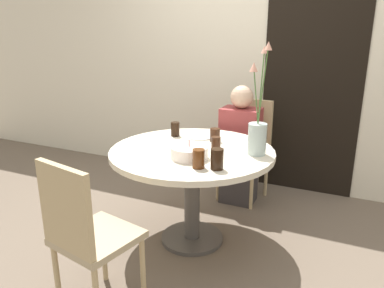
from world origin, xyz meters
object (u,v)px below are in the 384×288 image
Objects in this scene: chair_far_back at (247,143)px; drink_glass_3 at (199,159)px; side_plate at (200,137)px; drink_glass_4 at (217,159)px; person_guest at (240,149)px; birthday_cake at (189,152)px; drink_glass_2 at (215,135)px; drink_glass_1 at (175,129)px; chair_left_flank at (85,231)px; flower_vase at (257,130)px; drink_glass_0 at (216,144)px.

drink_glass_3 is at bearing -79.51° from chair_far_back.
side_plate is 1.54× the size of drink_glass_4.
drink_glass_4 is at bearing -80.00° from person_guest.
birthday_cake reaches higher than drink_glass_2.
drink_glass_1 is at bearing 128.42° from drink_glass_3.
chair_left_flank reaches higher than drink_glass_3.
person_guest is (-0.02, -0.16, -0.02)m from chair_far_back.
birthday_cake reaches higher than drink_glass_3.
drink_glass_4 is (0.17, -1.25, 0.27)m from chair_far_back.
side_plate is at bearing -99.17° from chair_far_back.
side_plate is (-0.51, 0.22, -0.17)m from flower_vase.
drink_glass_1 is (-0.44, 0.24, 0.00)m from drink_glass_0.
chair_far_back is at bearing 109.87° from flower_vase.
birthday_cake is at bearing -53.09° from drink_glass_1.
drink_glass_3 reaches higher than drink_glass_0.
person_guest reaches higher than drink_glass_2.
flower_vase is 3.75× the size of side_plate.
flower_vase is 7.32× the size of drink_glass_2.
birthday_cake is (0.25, 0.77, 0.24)m from chair_left_flank.
drink_glass_0 is 1.05× the size of drink_glass_2.
drink_glass_1 is (-0.08, 1.21, 0.26)m from chair_left_flank.
drink_glass_1 is at bearing -74.93° from chair_left_flank.
chair_far_back reaches higher than drink_glass_4.
birthday_cake is at bearing 132.71° from drink_glass_3.
flower_vase reaches higher than drink_glass_2.
drink_glass_1 is at bearing -112.03° from chair_far_back.
side_plate is at bearing 121.88° from drink_glass_4.
side_plate is 0.71m from drink_glass_4.
chair_left_flank is 1.77m from person_guest.
drink_glass_1 is at bearing 166.44° from flower_vase.
drink_glass_2 is at bearing -86.55° from chair_far_back.
drink_glass_3 is at bearing -85.88° from person_guest.
drink_glass_0 is (0.11, 0.20, 0.01)m from birthday_cake.
side_plate is (-0.13, 0.48, -0.04)m from birthday_cake.
drink_glass_4 is (0.24, -0.12, 0.03)m from birthday_cake.
drink_glass_0 is 0.91× the size of drink_glass_3.
chair_far_back is at bearing 85.59° from drink_glass_2.
drink_glass_2 is (-0.05, -0.71, 0.25)m from chair_far_back.
chair_far_back reaches higher than side_plate.
chair_far_back is 8.28× the size of drink_glass_1.
chair_far_back is 7.80× the size of drink_glass_3.
drink_glass_1 is (-0.33, 0.44, 0.02)m from birthday_cake.
drink_glass_3 is (0.46, -0.58, 0.00)m from drink_glass_1.
drink_glass_0 is 0.50m from drink_glass_1.
chair_far_back is 3.73× the size of birthday_cake.
person_guest is at bearing -90.00° from chair_far_back.
chair_far_back is at bearing 92.63° from drink_glass_3.
birthday_cake is 0.23m from drink_glass_0.
person_guest is at bearing 87.04° from birthday_cake.
chair_left_flank is 8.59× the size of drink_glass_0.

